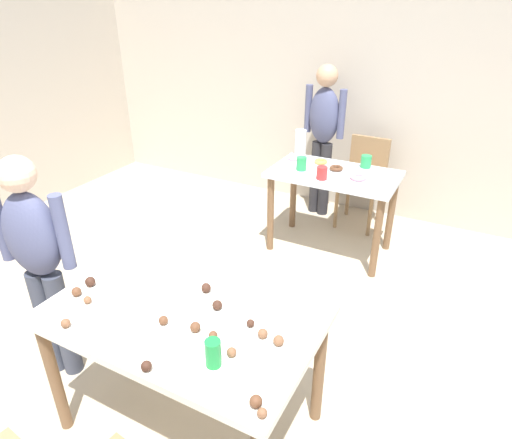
% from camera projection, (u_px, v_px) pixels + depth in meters
% --- Properties ---
extents(ground_plane, '(6.40, 6.40, 0.00)m').
position_uv_depth(ground_plane, '(184.00, 425.00, 2.40)').
color(ground_plane, tan).
extents(wall_back, '(6.40, 0.10, 2.60)m').
position_uv_depth(wall_back, '(368.00, 85.00, 4.33)').
color(wall_back, '#BCB2A3').
rests_on(wall_back, ground_plane).
extents(dining_table_near, '(1.29, 0.80, 0.75)m').
position_uv_depth(dining_table_near, '(184.00, 327.00, 2.13)').
color(dining_table_near, silver).
rests_on(dining_table_near, ground_plane).
extents(dining_table_far, '(1.07, 0.63, 0.75)m').
position_uv_depth(dining_table_far, '(333.00, 186.00, 3.80)').
color(dining_table_far, silver).
rests_on(dining_table_far, ground_plane).
extents(chair_far_table, '(0.42, 0.42, 0.87)m').
position_uv_depth(chair_far_table, '(364.00, 176.00, 4.35)').
color(chair_far_table, olive).
rests_on(chair_far_table, ground_plane).
extents(person_girl_near, '(0.45, 0.27, 1.39)m').
position_uv_depth(person_girl_near, '(38.00, 255.00, 2.40)').
color(person_girl_near, '#383D4C').
rests_on(person_girl_near, ground_plane).
extents(person_adult_far, '(0.45, 0.26, 1.52)m').
position_uv_depth(person_adult_far, '(323.00, 129.00, 4.36)').
color(person_adult_far, '#28282D').
rests_on(person_adult_far, ground_plane).
extents(mixing_bowl, '(0.21, 0.21, 0.07)m').
position_uv_depth(mixing_bowl, '(140.00, 255.00, 2.48)').
color(mixing_bowl, white).
rests_on(mixing_bowl, dining_table_near).
extents(soda_can, '(0.07, 0.07, 0.12)m').
position_uv_depth(soda_can, '(213.00, 353.00, 1.77)').
color(soda_can, '#198438').
rests_on(soda_can, dining_table_near).
extents(fork_near, '(0.17, 0.02, 0.01)m').
position_uv_depth(fork_near, '(271.00, 298.00, 2.19)').
color(fork_near, silver).
rests_on(fork_near, dining_table_near).
extents(cup_near_0, '(0.08, 0.08, 0.10)m').
position_uv_depth(cup_near_0, '(203.00, 273.00, 2.30)').
color(cup_near_0, white).
rests_on(cup_near_0, dining_table_near).
extents(cup_near_1, '(0.09, 0.09, 0.09)m').
position_uv_depth(cup_near_1, '(193.00, 266.00, 2.36)').
color(cup_near_1, white).
rests_on(cup_near_1, dining_table_near).
extents(cake_ball_0, '(0.05, 0.05, 0.05)m').
position_uv_depth(cake_ball_0, '(76.00, 292.00, 2.19)').
color(cake_ball_0, brown).
rests_on(cake_ball_0, dining_table_near).
extents(cake_ball_1, '(0.05, 0.05, 0.05)m').
position_uv_depth(cake_ball_1, '(279.00, 341.00, 1.88)').
color(cake_ball_1, brown).
rests_on(cake_ball_1, dining_table_near).
extents(cake_ball_2, '(0.04, 0.04, 0.04)m').
position_uv_depth(cake_ball_2, '(213.00, 335.00, 1.92)').
color(cake_ball_2, brown).
rests_on(cake_ball_2, dining_table_near).
extents(cake_ball_3, '(0.04, 0.04, 0.04)m').
position_uv_depth(cake_ball_3, '(232.00, 352.00, 1.83)').
color(cake_ball_3, brown).
rests_on(cake_ball_3, dining_table_near).
extents(cake_ball_4, '(0.04, 0.04, 0.04)m').
position_uv_depth(cake_ball_4, '(263.00, 334.00, 1.92)').
color(cake_ball_4, brown).
rests_on(cake_ball_4, dining_table_near).
extents(cake_ball_5, '(0.04, 0.04, 0.04)m').
position_uv_depth(cake_ball_5, '(66.00, 323.00, 1.99)').
color(cake_ball_5, brown).
rests_on(cake_ball_5, dining_table_near).
extents(cake_ball_6, '(0.04, 0.04, 0.04)m').
position_uv_depth(cake_ball_6, '(163.00, 320.00, 2.01)').
color(cake_ball_6, brown).
rests_on(cake_ball_6, dining_table_near).
extents(cake_ball_7, '(0.04, 0.04, 0.04)m').
position_uv_depth(cake_ball_7, '(146.00, 366.00, 1.75)').
color(cake_ball_7, '#3D2319').
rests_on(cake_ball_7, dining_table_near).
extents(cake_ball_8, '(0.05, 0.05, 0.05)m').
position_uv_depth(cake_ball_8, '(256.00, 401.00, 1.60)').
color(cake_ball_8, brown).
rests_on(cake_ball_8, dining_table_near).
extents(cake_ball_9, '(0.04, 0.04, 0.04)m').
position_uv_depth(cake_ball_9, '(250.00, 323.00, 1.99)').
color(cake_ball_9, '#3D2319').
rests_on(cake_ball_9, dining_table_near).
extents(cake_ball_10, '(0.05, 0.05, 0.05)m').
position_uv_depth(cake_ball_10, '(217.00, 305.00, 2.10)').
color(cake_ball_10, '#3D2319').
rests_on(cake_ball_10, dining_table_near).
extents(cake_ball_11, '(0.05, 0.05, 0.05)m').
position_uv_depth(cake_ball_11, '(195.00, 327.00, 1.96)').
color(cake_ball_11, brown).
rests_on(cake_ball_11, dining_table_near).
extents(cake_ball_12, '(0.05, 0.05, 0.05)m').
position_uv_depth(cake_ball_12, '(206.00, 288.00, 2.22)').
color(cake_ball_12, '#3D2319').
rests_on(cake_ball_12, dining_table_near).
extents(cake_ball_13, '(0.05, 0.05, 0.05)m').
position_uv_depth(cake_ball_13, '(90.00, 282.00, 2.26)').
color(cake_ball_13, '#3D2319').
rests_on(cake_ball_13, dining_table_near).
extents(cake_ball_14, '(0.04, 0.04, 0.04)m').
position_uv_depth(cake_ball_14, '(262.00, 413.00, 1.56)').
color(cake_ball_14, brown).
rests_on(cake_ball_14, dining_table_near).
extents(cake_ball_15, '(0.04, 0.04, 0.04)m').
position_uv_depth(cake_ball_15, '(87.00, 300.00, 2.14)').
color(cake_ball_15, brown).
rests_on(cake_ball_15, dining_table_near).
extents(pitcher_far, '(0.10, 0.10, 0.25)m').
position_uv_depth(pitcher_far, '(300.00, 143.00, 4.06)').
color(pitcher_far, white).
rests_on(pitcher_far, dining_table_far).
extents(cup_far_0, '(0.09, 0.09, 0.11)m').
position_uv_depth(cup_far_0, '(366.00, 162.00, 3.82)').
color(cup_far_0, green).
rests_on(cup_far_0, dining_table_far).
extents(cup_far_1, '(0.09, 0.09, 0.11)m').
position_uv_depth(cup_far_1, '(322.00, 173.00, 3.58)').
color(cup_far_1, red).
rests_on(cup_far_1, dining_table_far).
extents(cup_far_2, '(0.09, 0.09, 0.12)m').
position_uv_depth(cup_far_2, '(302.00, 164.00, 3.76)').
color(cup_far_2, green).
rests_on(cup_far_2, dining_table_far).
extents(donut_far_0, '(0.12, 0.12, 0.03)m').
position_uv_depth(donut_far_0, '(336.00, 168.00, 3.78)').
color(donut_far_0, brown).
rests_on(donut_far_0, dining_table_far).
extents(donut_far_1, '(0.11, 0.11, 0.03)m').
position_uv_depth(donut_far_1, '(293.00, 158.00, 4.02)').
color(donut_far_1, pink).
rests_on(donut_far_1, dining_table_far).
extents(donut_far_2, '(0.14, 0.14, 0.04)m').
position_uv_depth(donut_far_2, '(358.00, 177.00, 3.59)').
color(donut_far_2, pink).
rests_on(donut_far_2, dining_table_far).
extents(donut_far_3, '(0.12, 0.12, 0.03)m').
position_uv_depth(donut_far_3, '(321.00, 161.00, 3.93)').
color(donut_far_3, gold).
rests_on(donut_far_3, dining_table_far).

